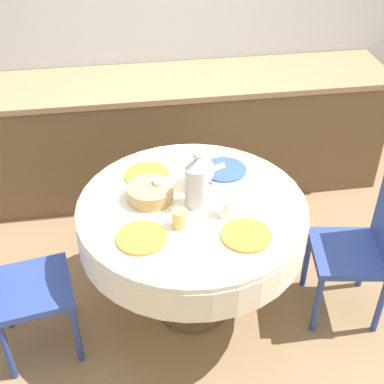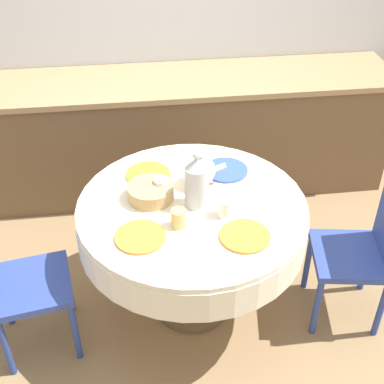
{
  "view_description": "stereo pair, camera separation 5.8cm",
  "coord_description": "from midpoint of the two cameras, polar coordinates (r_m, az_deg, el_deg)",
  "views": [
    {
      "loc": [
        -0.33,
        -2.17,
        2.48
      ],
      "look_at": [
        0.0,
        0.0,
        0.85
      ],
      "focal_mm": 50.0,
      "sensor_mm": 36.0,
      "label": 1
    },
    {
      "loc": [
        -0.27,
        -2.18,
        2.48
      ],
      "look_at": [
        0.0,
        0.0,
        0.85
      ],
      "focal_mm": 50.0,
      "sensor_mm": 36.0,
      "label": 2
    }
  ],
  "objects": [
    {
      "name": "cup_far_left",
      "position": [
        2.82,
        -2.72,
        0.56
      ],
      "size": [
        0.08,
        0.08,
        0.1
      ],
      "primitive_type": "cylinder",
      "color": "white",
      "rests_on": "dining_table"
    },
    {
      "name": "cup_far_right",
      "position": [
        2.89,
        1.54,
        1.61
      ],
      "size": [
        0.08,
        0.08,
        0.1
      ],
      "primitive_type": "cylinder",
      "color": "white",
      "rests_on": "dining_table"
    },
    {
      "name": "dining_table",
      "position": [
        2.86,
        0.58,
        -3.36
      ],
      "size": [
        1.22,
        1.22,
        0.77
      ],
      "color": "brown",
      "rests_on": "ground_plane"
    },
    {
      "name": "plate_near_left",
      "position": [
        2.58,
        -4.9,
        -4.8
      ],
      "size": [
        0.25,
        0.25,
        0.01
      ],
      "primitive_type": "cylinder",
      "color": "orange",
      "rests_on": "dining_table"
    },
    {
      "name": "teapot",
      "position": [
        2.87,
        1.53,
        2.31
      ],
      "size": [
        0.22,
        0.16,
        0.21
      ],
      "color": "silver",
      "rests_on": "dining_table"
    },
    {
      "name": "ground_plane",
      "position": [
        3.31,
        0.51,
        -11.97
      ],
      "size": [
        12.0,
        12.0,
        0.0
      ],
      "primitive_type": "plane",
      "color": "#8E704C"
    },
    {
      "name": "cup_near_left",
      "position": [
        2.61,
        -0.8,
        -2.83
      ],
      "size": [
        0.08,
        0.08,
        0.1
      ],
      "primitive_type": "cylinder",
      "color": "#DBB766",
      "rests_on": "dining_table"
    },
    {
      "name": "bread_basket",
      "position": [
        2.81,
        -3.84,
        0.0
      ],
      "size": [
        0.24,
        0.24,
        0.08
      ],
      "primitive_type": "cylinder",
      "color": "tan",
      "rests_on": "dining_table"
    },
    {
      "name": "kitchen_counter",
      "position": [
        4.02,
        -1.89,
        6.21
      ],
      "size": [
        3.24,
        0.64,
        0.89
      ],
      "color": "brown",
      "rests_on": "ground_plane"
    },
    {
      "name": "coffee_carafe",
      "position": [
        2.7,
        1.08,
        1.04
      ],
      "size": [
        0.12,
        0.12,
        0.32
      ],
      "color": "#B2B2B7",
      "rests_on": "dining_table"
    },
    {
      "name": "cup_near_right",
      "position": [
        2.68,
        4.1,
        -1.68
      ],
      "size": [
        0.08,
        0.08,
        0.1
      ],
      "primitive_type": "cylinder",
      "color": "white",
      "rests_on": "dining_table"
    },
    {
      "name": "plate_far_right",
      "position": [
        3.03,
        4.19,
        2.34
      ],
      "size": [
        0.25,
        0.25,
        0.01
      ],
      "primitive_type": "cylinder",
      "color": "#3856AD",
      "rests_on": "dining_table"
    },
    {
      "name": "plate_near_right",
      "position": [
        2.59,
        6.29,
        -4.71
      ],
      "size": [
        0.25,
        0.25,
        0.01
      ],
      "primitive_type": "cylinder",
      "color": "orange",
      "rests_on": "dining_table"
    },
    {
      "name": "plate_far_left",
      "position": [
        3.0,
        -4.16,
        1.9
      ],
      "size": [
        0.25,
        0.25,
        0.01
      ],
      "primitive_type": "cylinder",
      "color": "yellow",
      "rests_on": "dining_table"
    },
    {
      "name": "chair_right",
      "position": [
        2.88,
        -18.07,
        -8.61
      ],
      "size": [
        0.46,
        0.46,
        0.95
      ],
      "rotation": [
        0.0,
        0.0,
        -1.4
      ],
      "color": "#2D428E",
      "rests_on": "ground_plane"
    },
    {
      "name": "wall_back",
      "position": [
        3.99,
        -2.65,
        19.3
      ],
      "size": [
        7.0,
        0.05,
        2.6
      ],
      "color": "silver",
      "rests_on": "ground_plane"
    },
    {
      "name": "chair_left",
      "position": [
        3.08,
        18.67,
        -5.36
      ],
      "size": [
        0.46,
        0.46,
        0.95
      ],
      "rotation": [
        0.0,
        0.0,
        1.41
      ],
      "color": "#2D428E",
      "rests_on": "ground_plane"
    }
  ]
}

